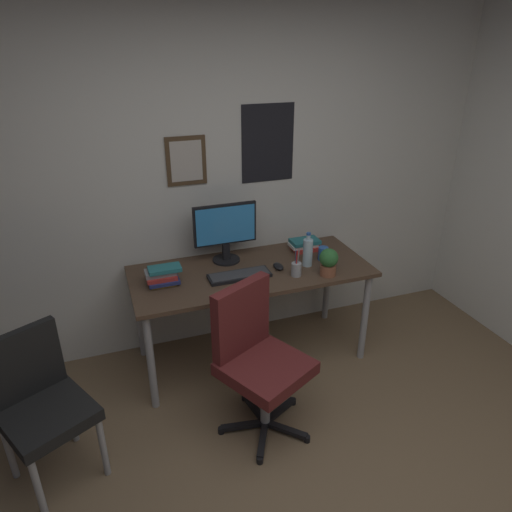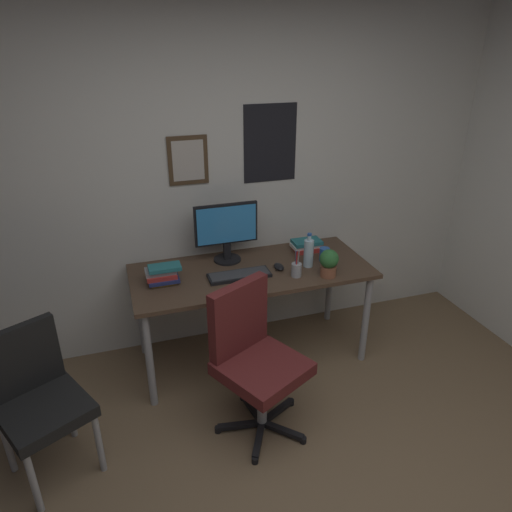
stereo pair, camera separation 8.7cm
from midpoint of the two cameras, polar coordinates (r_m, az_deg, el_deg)
The scene contains 13 objects.
wall_back at distance 3.48m, azimuth -5.37°, elevation 9.37°, with size 4.40×0.10×2.60m.
desk at distance 3.35m, azimuth -1.32°, elevation -2.82°, with size 1.69×0.72×0.75m.
office_chair at distance 2.85m, azimuth -0.89°, elevation -11.79°, with size 0.62×0.62×0.95m.
side_chair at distance 2.85m, azimuth -25.66°, elevation -15.54°, with size 0.57×0.57×0.88m.
monitor at distance 3.36m, azimuth -4.50°, elevation 3.13°, with size 0.46×0.20×0.43m.
keyboard at distance 3.21m, azimuth -2.81°, elevation -2.38°, with size 0.43×0.15×0.03m.
computer_mouse at distance 3.32m, azimuth 1.99°, elevation -1.27°, with size 0.06×0.11×0.04m.
water_bottle at distance 3.35m, azimuth 5.57°, elevation 0.50°, with size 0.07×0.07×0.25m.
coffee_mug_near at distance 3.47m, azimuth 7.50°, elevation 0.30°, with size 0.11×0.07×0.10m.
potted_plant at distance 3.23m, azimuth 8.05°, elevation -0.63°, with size 0.13×0.13×0.19m.
pen_cup at distance 3.22m, azimuth 4.16°, elevation -1.54°, with size 0.07×0.07×0.20m.
book_stack_left at distance 3.17m, azimuth -12.09°, elevation -2.36°, with size 0.23×0.17×0.12m.
book_stack_right at distance 3.62m, azimuth 5.28°, elevation 1.37°, with size 0.23×0.15×0.08m.
Camera 1 is at (-0.86, -1.09, 2.25)m, focal length 32.87 mm.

